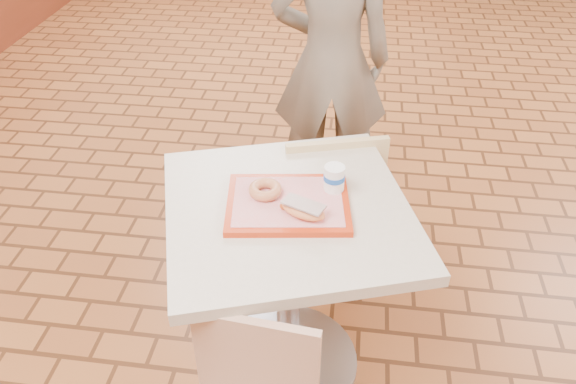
# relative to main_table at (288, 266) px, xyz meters

# --- Properties ---
(wainscot_band) EXTENTS (8.00, 10.00, 1.00)m
(wainscot_band) POSITION_rel_main_table_xyz_m (1.04, 0.84, -0.07)
(wainscot_band) COLOR #612512
(wainscot_band) RESTS_ON ground
(main_table) EXTENTS (0.79, 0.79, 0.84)m
(main_table) POSITION_rel_main_table_xyz_m (0.00, 0.00, 0.00)
(main_table) COLOR #C0B29B
(main_table) RESTS_ON ground
(chair_main_back) EXTENTS (0.50, 0.50, 0.87)m
(chair_main_back) POSITION_rel_main_table_xyz_m (0.11, 0.48, -0.08)
(chair_main_back) COLOR #DDC084
(chair_main_back) RESTS_ON ground
(customer) EXTENTS (0.63, 0.44, 1.65)m
(customer) POSITION_rel_main_table_xyz_m (0.06, 1.21, 0.26)
(customer) COLOR #6C6154
(customer) RESTS_ON ground
(serving_tray) EXTENTS (0.40, 0.31, 0.02)m
(serving_tray) POSITION_rel_main_table_xyz_m (0.00, -0.00, 0.29)
(serving_tray) COLOR #BB2D0E
(serving_tray) RESTS_ON main_table
(ring_donut) EXTENTS (0.12, 0.12, 0.03)m
(ring_donut) POSITION_rel_main_table_xyz_m (-0.08, 0.03, 0.32)
(ring_donut) COLOR #C06F46
(ring_donut) RESTS_ON serving_tray
(long_john_donut) EXTENTS (0.17, 0.13, 0.05)m
(long_john_donut) POSITION_rel_main_table_xyz_m (0.05, -0.07, 0.32)
(long_john_donut) COLOR #E47A42
(long_john_donut) RESTS_ON serving_tray
(paper_cup) EXTENTS (0.07, 0.07, 0.09)m
(paper_cup) POSITION_rel_main_table_xyz_m (0.14, 0.08, 0.34)
(paper_cup) COLOR white
(paper_cup) RESTS_ON serving_tray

